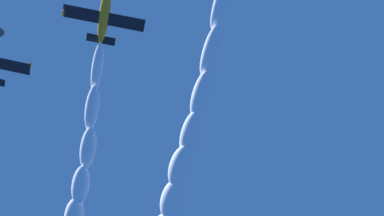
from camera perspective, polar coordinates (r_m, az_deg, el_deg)
airplane_left_wingman at (r=90.67m, az=-6.72°, el=7.20°), size 8.77×9.62×2.88m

